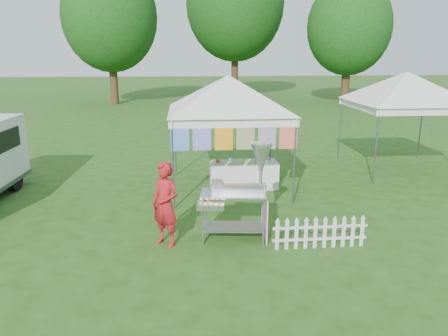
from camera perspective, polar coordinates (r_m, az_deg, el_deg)
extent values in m
plane|color=#234B15|center=(8.54, 2.95, -9.74)|extent=(120.00, 120.00, 0.00)
cylinder|color=#59595E|center=(10.08, -6.67, 0.39)|extent=(0.04, 0.04, 2.10)
cylinder|color=#59595E|center=(10.40, 9.17, 0.75)|extent=(0.04, 0.04, 2.10)
cylinder|color=#59595E|center=(12.85, -6.40, 3.56)|extent=(0.04, 0.04, 2.10)
cylinder|color=#59595E|center=(13.10, 6.14, 3.78)|extent=(0.04, 0.04, 2.10)
cube|color=white|center=(9.95, 1.41, 5.88)|extent=(3.00, 0.03, 0.22)
cube|color=white|center=(12.75, -0.07, 7.88)|extent=(3.00, 0.03, 0.22)
pyramid|color=white|center=(11.25, 0.59, 12.06)|extent=(4.24, 4.24, 0.90)
cylinder|color=#59595E|center=(9.94, 1.41, 6.34)|extent=(3.00, 0.03, 0.03)
cube|color=blue|center=(9.93, -5.80, 4.21)|extent=(0.42, 0.01, 0.70)
cube|color=#B81BBE|center=(9.94, -2.91, 4.28)|extent=(0.42, 0.01, 0.70)
cube|color=#D15A17|center=(9.97, -0.03, 4.33)|extent=(0.42, 0.01, 0.70)
cube|color=#FCA50D|center=(10.03, 2.82, 4.38)|extent=(0.42, 0.01, 0.70)
cube|color=#30B7B6|center=(10.11, 5.64, 4.41)|extent=(0.42, 0.01, 0.70)
cube|color=#C61872|center=(10.21, 8.40, 4.43)|extent=(0.42, 0.01, 0.70)
cylinder|color=#59595E|center=(12.66, 19.24, 2.64)|extent=(0.04, 0.04, 2.10)
cylinder|color=#59595E|center=(15.24, 14.92, 4.93)|extent=(0.04, 0.04, 2.10)
cylinder|color=#59595E|center=(16.43, 24.29, 4.81)|extent=(0.04, 0.04, 2.10)
cube|color=white|center=(13.16, 25.28, 6.69)|extent=(3.00, 0.03, 0.22)
cube|color=white|center=(15.66, 20.09, 8.30)|extent=(3.00, 0.03, 0.22)
pyramid|color=white|center=(14.32, 22.86, 11.54)|extent=(4.24, 4.24, 0.90)
cylinder|color=#59595E|center=(13.16, 25.32, 7.04)|extent=(3.00, 0.03, 0.03)
cylinder|color=#3B2A15|center=(32.09, -14.25, 11.65)|extent=(0.56, 0.56, 3.96)
ellipsoid|color=#20611B|center=(32.13, -14.71, 18.55)|extent=(6.40, 6.40, 7.36)
cylinder|color=#3B2A15|center=(35.94, 1.41, 13.10)|extent=(0.56, 0.56, 4.84)
ellipsoid|color=#20611B|center=(36.10, 1.46, 20.62)|extent=(7.60, 7.60, 8.74)
cylinder|color=#3B2A15|center=(31.75, 15.61, 11.13)|extent=(0.56, 0.56, 3.52)
ellipsoid|color=#20611B|center=(31.74, 16.06, 17.33)|extent=(5.60, 5.60, 6.44)
cylinder|color=gray|center=(8.31, -2.77, -6.98)|extent=(0.05, 0.05, 0.93)
cylinder|color=gray|center=(8.30, 5.20, -7.04)|extent=(0.05, 0.05, 0.93)
cylinder|color=gray|center=(8.79, -2.52, -5.71)|extent=(0.05, 0.05, 0.93)
cylinder|color=gray|center=(8.79, 4.99, -5.76)|extent=(0.05, 0.05, 0.93)
cube|color=gray|center=(8.60, 1.22, -7.65)|extent=(1.24, 0.73, 0.02)
cube|color=#B7B7BC|center=(8.37, 1.24, -3.39)|extent=(1.31, 0.77, 0.04)
cube|color=#B7B7BC|center=(8.39, 2.52, -2.65)|extent=(0.91, 0.36, 0.16)
cube|color=gray|center=(8.38, -0.88, -2.38)|extent=(0.23, 0.25, 0.23)
cylinder|color=gray|center=(8.30, 4.85, -0.23)|extent=(0.06, 0.06, 0.93)
cone|color=#B7B7BC|center=(8.23, 4.89, 1.51)|extent=(0.42, 0.42, 0.41)
cylinder|color=#B7B7BC|center=(8.18, 4.92, 3.06)|extent=(0.44, 0.44, 0.06)
cube|color=#B7B7BC|center=(8.04, -1.75, -4.94)|extent=(0.53, 0.37, 0.10)
cube|color=#FFABD0|center=(8.55, 5.49, -6.38)|extent=(0.11, 0.77, 0.84)
cube|color=white|center=(8.07, 5.29, -3.22)|extent=(0.03, 0.15, 0.19)
imported|color=#B1151E|center=(8.25, -7.67, -4.73)|extent=(0.70, 0.67, 1.61)
cylinder|color=black|center=(12.78, -25.73, -1.32)|extent=(0.24, 0.64, 0.63)
cube|color=silver|center=(8.21, 6.97, -8.77)|extent=(0.07, 0.02, 0.56)
cube|color=silver|center=(8.25, 8.21, -8.69)|extent=(0.07, 0.02, 0.56)
cube|color=silver|center=(8.29, 9.43, -8.62)|extent=(0.07, 0.02, 0.56)
cube|color=silver|center=(8.34, 10.64, -8.54)|extent=(0.07, 0.02, 0.56)
cube|color=silver|center=(8.39, 11.83, -8.45)|extent=(0.07, 0.02, 0.56)
cube|color=silver|center=(8.44, 13.01, -8.37)|extent=(0.07, 0.02, 0.56)
cube|color=silver|center=(8.50, 14.18, -8.28)|extent=(0.07, 0.02, 0.56)
cube|color=silver|center=(8.56, 15.32, -8.19)|extent=(0.07, 0.02, 0.56)
cube|color=silver|center=(8.62, 16.45, -8.10)|extent=(0.07, 0.02, 0.56)
cube|color=silver|center=(8.69, 17.57, -8.01)|extent=(0.07, 0.02, 0.56)
cube|color=silver|center=(8.45, 12.39, -9.03)|extent=(1.80, 0.03, 0.05)
cube|color=silver|center=(8.36, 12.48, -7.53)|extent=(1.80, 0.03, 0.05)
cube|color=white|center=(11.79, 2.59, -0.87)|extent=(1.80, 0.70, 0.71)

